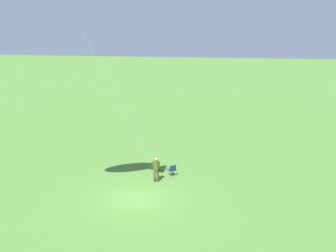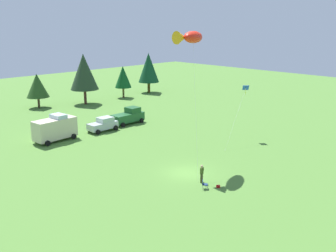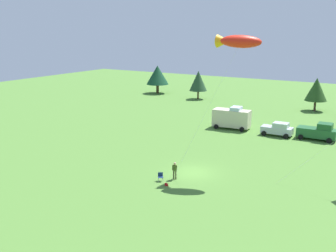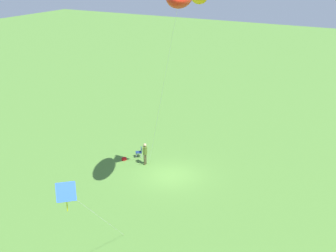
# 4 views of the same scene
# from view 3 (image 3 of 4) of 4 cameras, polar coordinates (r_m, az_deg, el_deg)

# --- Properties ---
(ground_plane) EXTENTS (160.00, 160.00, 0.00)m
(ground_plane) POSITION_cam_3_polar(r_m,az_deg,el_deg) (40.89, 3.81, -6.70)
(ground_plane) COLOR #4B7A30
(person_kite_flyer) EXTENTS (0.54, 0.40, 1.74)m
(person_kite_flyer) POSITION_cam_3_polar(r_m,az_deg,el_deg) (38.65, 0.98, -6.30)
(person_kite_flyer) COLOR #413F24
(person_kite_flyer) RESTS_ON ground
(folding_chair) EXTENTS (0.67, 0.67, 0.82)m
(folding_chair) POSITION_cam_3_polar(r_m,az_deg,el_deg) (38.42, -1.10, -7.27)
(folding_chair) COLOR navy
(folding_chair) RESTS_ON ground
(backpack_on_grass) EXTENTS (0.39, 0.36, 0.22)m
(backpack_on_grass) POSITION_cam_3_polar(r_m,az_deg,el_deg) (37.41, -0.23, -8.49)
(backpack_on_grass) COLOR #AB1113
(backpack_on_grass) RESTS_ON ground
(van_camper_beige) EXTENTS (5.57, 2.98, 3.34)m
(van_camper_beige) POSITION_cam_3_polar(r_m,az_deg,el_deg) (58.77, 9.23, 1.19)
(van_camper_beige) COLOR beige
(van_camper_beige) RESTS_ON ground
(car_silver_compact) EXTENTS (4.24, 2.29, 1.89)m
(car_silver_compact) POSITION_cam_3_polar(r_m,az_deg,el_deg) (56.29, 15.64, -0.44)
(car_silver_compact) COLOR #B0B8BB
(car_silver_compact) RESTS_ON ground
(truck_green_flatbed) EXTENTS (5.03, 2.46, 2.34)m
(truck_green_flatbed) POSITION_cam_3_polar(r_m,az_deg,el_deg) (55.94, 20.95, -0.78)
(truck_green_flatbed) COLOR #225A2D
(truck_green_flatbed) RESTS_ON ground
(treeline_distant) EXTENTS (64.08, 10.50, 9.16)m
(treeline_distant) POSITION_cam_3_polar(r_m,az_deg,el_deg) (74.20, 20.01, 5.68)
(treeline_distant) COLOR #45321F
(treeline_distant) RESTS_ON ground
(kite_large_fish) EXTENTS (6.68, 6.45, 13.89)m
(kite_large_fish) POSITION_cam_3_polar(r_m,az_deg,el_deg) (39.32, 9.94, 12.00)
(kite_large_fish) COLOR red
(kite_large_fish) RESTS_ON ground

